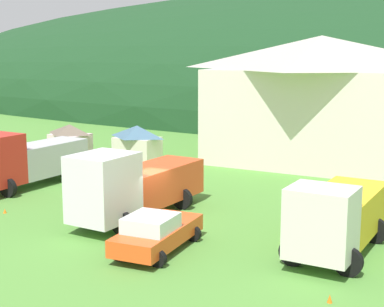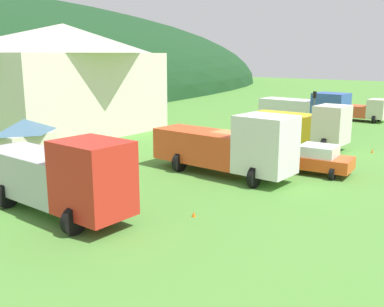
{
  "view_description": "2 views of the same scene",
  "coord_description": "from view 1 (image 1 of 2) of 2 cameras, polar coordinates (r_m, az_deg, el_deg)",
  "views": [
    {
      "loc": [
        14.52,
        -22.96,
        8.29
      ],
      "look_at": [
        -0.06,
        3.63,
        2.81
      ],
      "focal_mm": 54.28,
      "sensor_mm": 36.0,
      "label": 1
    },
    {
      "loc": [
        -21.97,
        -13.0,
        6.71
      ],
      "look_at": [
        -3.48,
        0.82,
        1.56
      ],
      "focal_mm": 41.6,
      "sensor_mm": 36.0,
      "label": 2
    }
  ],
  "objects": [
    {
      "name": "heavy_rig_white",
      "position": [
        28.42,
        -5.88,
        -3.07
      ],
      "size": [
        3.38,
        8.57,
        3.62
      ],
      "rotation": [
        0.0,
        0.0,
        -1.61
      ],
      "color": "white",
      "rests_on": "ground"
    },
    {
      "name": "ground_plane",
      "position": [
        28.41,
        -3.44,
        -6.75
      ],
      "size": [
        200.0,
        200.0,
        0.0
      ],
      "primitive_type": "plane",
      "color": "#518C38"
    },
    {
      "name": "service_pickup_orange",
      "position": [
        24.22,
        -3.53,
        -7.72
      ],
      "size": [
        2.7,
        5.08,
        1.66
      ],
      "rotation": [
        0.0,
        0.0,
        -1.49
      ],
      "color": "#F1501D",
      "rests_on": "ground"
    },
    {
      "name": "traffic_cone_near_pickup",
      "position": [
        31.37,
        -17.9,
        -5.6
      ],
      "size": [
        0.36,
        0.36,
        0.47
      ],
      "primitive_type": "cone",
      "color": "orange",
      "rests_on": "ground"
    },
    {
      "name": "crane_truck_red",
      "position": [
        36.34,
        -16.27,
        -0.54
      ],
      "size": [
        3.21,
        8.21,
        3.49
      ],
      "rotation": [
        0.0,
        0.0,
        -1.6
      ],
      "color": "red",
      "rests_on": "ground"
    },
    {
      "name": "play_shed_cream",
      "position": [
        39.99,
        -5.4,
        0.59
      ],
      "size": [
        3.11,
        2.17,
        3.15
      ],
      "color": "beige",
      "rests_on": "ground"
    },
    {
      "name": "forested_hill_backdrop",
      "position": [
        81.32,
        18.34,
        3.87
      ],
      "size": [
        177.11,
        60.0,
        32.99
      ],
      "primitive_type": "ellipsoid",
      "color": "#193D1E",
      "rests_on": "ground"
    },
    {
      "name": "traffic_cone_mid_row",
      "position": [
        20.37,
        13.37,
        -14.07
      ],
      "size": [
        0.36,
        0.36,
        0.58
      ],
      "primitive_type": "cone",
      "color": "orange",
      "rests_on": "ground"
    },
    {
      "name": "heavy_rig_striped",
      "position": [
        24.39,
        14.07,
        -5.93
      ],
      "size": [
        3.32,
        7.15,
        3.24
      ],
      "rotation": [
        0.0,
        0.0,
        -1.59
      ],
      "color": "silver",
      "rests_on": "ground"
    },
    {
      "name": "play_shed_pink",
      "position": [
        44.32,
        -11.88,
        1.1
      ],
      "size": [
        2.92,
        2.2,
        2.77
      ],
      "color": "beige",
      "rests_on": "ground"
    },
    {
      "name": "depot_building",
      "position": [
        43.49,
        12.43,
        5.35
      ],
      "size": [
        15.86,
        11.0,
        9.24
      ],
      "color": "silver",
      "rests_on": "ground"
    }
  ]
}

